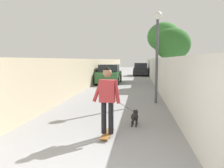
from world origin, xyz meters
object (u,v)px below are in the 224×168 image
person_skateboarder (107,95)px  dog (135,116)px  tree_right_mid (172,44)px  skateboard (107,134)px  car_near (109,75)px  car_far (141,70)px  tree_right_near (164,37)px  lamp_post (157,40)px

person_skateboarder → dog: person_skateboarder is taller
tree_right_mid → skateboard: size_ratio=5.13×
tree_right_mid → skateboard: tree_right_mid is taller
skateboard → car_near: size_ratio=0.21×
skateboard → car_near: bearing=7.6°
car_near → car_far: size_ratio=1.00×
tree_right_near → car_far: (4.91, 2.17, -3.42)m
tree_right_mid → person_skateboarder: bearing=164.3°
lamp_post → car_far: (17.33, 0.60, -2.05)m
lamp_post → skateboard: lamp_post is taller
skateboard → person_skateboarder: person_skateboarder is taller
car_far → lamp_post: bearing=-178.0°
skateboard → car_far: bearing=-2.4°
tree_right_near → lamp_post: 12.59m
lamp_post → skateboard: size_ratio=4.90×
tree_right_mid → dog: tree_right_mid is taller
lamp_post → skateboard: 5.53m
lamp_post → skateboard: (-4.58, 1.53, -2.69)m
dog → car_near: (11.43, 2.32, 0.44)m
tree_right_mid → tree_right_near: bearing=-0.1°
tree_right_mid → person_skateboarder: tree_right_mid is taller
lamp_post → dog: size_ratio=2.99×
tree_right_mid → car_near: tree_right_mid is taller
person_skateboarder → car_far: (21.91, -0.93, -0.34)m
lamp_post → person_skateboarder: bearing=161.6°
car_near → dog: bearing=-168.5°
dog → car_far: 20.88m
skateboard → car_near: (12.47, 1.66, 0.65)m
dog → skateboard: bearing=147.8°
car_near → person_skateboarder: bearing=-172.4°
lamp_post → person_skateboarder: size_ratio=2.40×
lamp_post → car_far: lamp_post is taller
person_skateboarder → car_near: bearing=7.6°
tree_right_mid → car_near: 5.49m
lamp_post → person_skateboarder: (-4.58, 1.53, -1.70)m
dog → car_far: car_far is taller
person_skateboarder → car_far: 21.93m
dog → tree_right_near: bearing=-8.7°
tree_right_near → person_skateboarder: (-17.00, 3.10, -3.08)m
tree_right_near → car_far: 6.37m
lamp_post → car_far: 17.46m
person_skateboarder → car_near: (12.47, 1.66, -0.34)m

